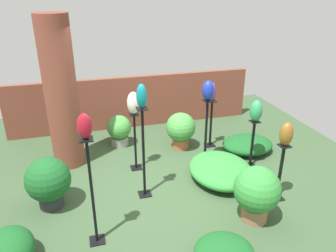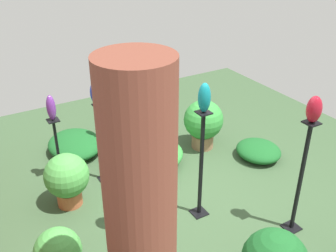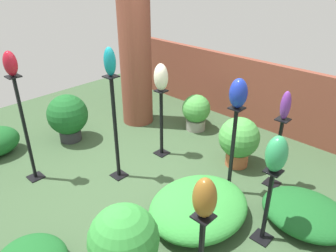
{
  "view_description": "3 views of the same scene",
  "coord_description": "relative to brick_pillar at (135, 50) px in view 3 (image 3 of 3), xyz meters",
  "views": [
    {
      "loc": [
        -1.16,
        -4.49,
        3.14
      ],
      "look_at": [
        0.18,
        0.29,
        0.96
      ],
      "focal_mm": 35.0,
      "sensor_mm": 36.0,
      "label": 1
    },
    {
      "loc": [
        -3.63,
        2.25,
        3.47
      ],
      "look_at": [
        0.11,
        0.07,
        1.16
      ],
      "focal_mm": 42.0,
      "sensor_mm": 36.0,
      "label": 2
    },
    {
      "loc": [
        2.84,
        -2.45,
        2.77
      ],
      "look_at": [
        0.19,
        0.31,
        0.81
      ],
      "focal_mm": 35.0,
      "sensor_mm": 36.0,
      "label": 3
    }
  ],
  "objects": [
    {
      "name": "pedestal_jade",
      "position": [
        3.23,
        -1.04,
        -0.95
      ],
      "size": [
        0.2,
        0.2,
        0.91
      ],
      "color": "black",
      "rests_on": "ground"
    },
    {
      "name": "ground_plane",
      "position": [
        1.49,
        -1.25,
        -1.36
      ],
      "size": [
        8.0,
        8.0,
        0.0
      ],
      "primitive_type": "plane",
      "color": "#385133"
    },
    {
      "name": "art_vase_violet",
      "position": [
        2.83,
        -0.06,
        -0.18
      ],
      "size": [
        0.13,
        0.13,
        0.37
      ],
      "primitive_type": "ellipsoid",
      "color": "#6B2D8C",
      "rests_on": "pedestal_violet"
    },
    {
      "name": "art_vase_jade",
      "position": [
        3.23,
        -1.04,
        -0.26
      ],
      "size": [
        0.21,
        0.23,
        0.39
      ],
      "primitive_type": "ellipsoid",
      "color": "#2D9356",
      "rests_on": "pedestal_jade"
    },
    {
      "name": "art_vase_ruby",
      "position": [
        0.33,
        -2.24,
        0.3
      ],
      "size": [
        0.17,
        0.16,
        0.31
      ],
      "primitive_type": "ellipsoid",
      "color": "maroon",
      "rests_on": "pedestal_ruby"
    },
    {
      "name": "pedestal_violet",
      "position": [
        2.83,
        -0.06,
        -0.91
      ],
      "size": [
        0.2,
        0.2,
        0.99
      ],
      "color": "black",
      "rests_on": "ground"
    },
    {
      "name": "art_vase_cobalt",
      "position": [
        2.49,
        -0.62,
        0.05
      ],
      "size": [
        0.21,
        0.21,
        0.36
      ],
      "primitive_type": "ellipsoid",
      "color": "#192D9E",
      "rests_on": "pedestal_cobalt"
    },
    {
      "name": "brick_wall_back",
      "position": [
        1.49,
        1.4,
        -0.75
      ],
      "size": [
        5.6,
        0.12,
        1.2
      ],
      "primitive_type": "cube",
      "color": "brown",
      "rests_on": "ground"
    },
    {
      "name": "brick_pillar",
      "position": [
        0.0,
        0.0,
        0.0
      ],
      "size": [
        0.56,
        0.56,
        2.71
      ],
      "primitive_type": "cylinder",
      "color": "brown",
      "rests_on": "ground"
    },
    {
      "name": "pedestal_ivory",
      "position": [
        1.17,
        -0.54,
        -0.87
      ],
      "size": [
        0.2,
        0.2,
        1.07
      ],
      "color": "black",
      "rests_on": "ground"
    },
    {
      "name": "potted_plant_near_pillar",
      "position": [
        1.02,
        0.49,
        -1.0
      ],
      "size": [
        0.5,
        0.5,
        0.65
      ],
      "color": "gray",
      "rests_on": "ground"
    },
    {
      "name": "pedestal_ruby",
      "position": [
        0.33,
        -2.24,
        -0.66
      ],
      "size": [
        0.2,
        0.2,
        1.51
      ],
      "color": "black",
      "rests_on": "ground"
    },
    {
      "name": "potted_plant_back_center",
      "position": [
        2.21,
        0.01,
        -0.93
      ],
      "size": [
        0.6,
        0.6,
        0.76
      ],
      "color": "#B25B38",
      "rests_on": "ground"
    },
    {
      "name": "foliage_bed_center",
      "position": [
        3.47,
        -0.49,
        -1.21
      ],
      "size": [
        1.02,
        0.86,
        0.29
      ],
      "primitive_type": "ellipsoid",
      "color": "#195923",
      "rests_on": "ground"
    },
    {
      "name": "art_vase_ivory",
      "position": [
        1.17,
        -0.54,
        -0.09
      ],
      "size": [
        0.22,
        0.2,
        0.4
      ],
      "primitive_type": "ellipsoid",
      "color": "beige",
      "rests_on": "pedestal_ivory"
    },
    {
      "name": "potted_plant_front_right",
      "position": [
        2.54,
        -2.41,
        -0.88
      ],
      "size": [
        0.66,
        0.66,
        0.84
      ],
      "color": "#936B4C",
      "rests_on": "ground"
    },
    {
      "name": "pedestal_teal",
      "position": [
        1.15,
        -1.4,
        -0.67
      ],
      "size": [
        0.2,
        0.2,
        1.49
      ],
      "color": "black",
      "rests_on": "ground"
    },
    {
      "name": "potted_plant_walkway_edge",
      "position": [
        -0.27,
        -1.3,
        -0.91
      ],
      "size": [
        0.67,
        0.67,
        0.81
      ],
      "color": "#2D2D33",
      "rests_on": "ground"
    },
    {
      "name": "pedestal_cobalt",
      "position": [
        2.49,
        -0.62,
        -0.79
      ],
      "size": [
        0.2,
        0.2,
        1.23
      ],
      "color": "black",
      "rests_on": "ground"
    },
    {
      "name": "art_vase_bronze",
      "position": [
        3.15,
        -2.05,
        -0.24
      ],
      "size": [
        0.2,
        0.19,
        0.36
      ],
      "primitive_type": "ellipsoid",
      "color": "brown",
      "rests_on": "pedestal_bronze"
    },
    {
      "name": "art_vase_teal",
      "position": [
        1.15,
        -1.4,
        0.31
      ],
      "size": [
        0.15,
        0.15,
        0.36
      ],
      "primitive_type": "ellipsoid",
      "color": "#0F727A",
      "rests_on": "pedestal_teal"
    },
    {
      "name": "foliage_bed_rear",
      "position": [
        2.52,
        -1.29,
        -1.18
      ],
      "size": [
        1.07,
        1.27,
        0.35
      ],
      "primitive_type": "ellipsoid",
      "color": "#338C38",
      "rests_on": "ground"
    }
  ]
}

